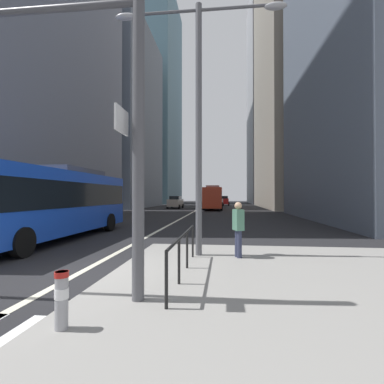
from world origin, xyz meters
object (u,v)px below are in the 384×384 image
(car_oncoming_far, at_px, (175,202))
(car_receding_near, at_px, (224,201))
(car_oncoming_mid, at_px, (105,207))
(bollard_left, at_px, (62,297))
(city_bus_red_receding, at_px, (213,197))
(street_lamp_post, at_px, (199,93))
(city_bus_blue_oncoming, at_px, (53,200))
(car_receding_far, at_px, (219,201))
(traffic_signal_gantry, at_px, (15,84))
(pedestrian_waiting, at_px, (238,227))

(car_oncoming_far, bearing_deg, car_receding_near, 61.14)
(car_oncoming_mid, distance_m, bollard_left, 23.48)
(bollard_left, bearing_deg, city_bus_red_receding, 88.93)
(street_lamp_post, bearing_deg, city_bus_blue_oncoming, 155.28)
(car_receding_near, bearing_deg, city_bus_red_receding, -95.53)
(city_bus_blue_oncoming, relative_size, car_receding_far, 2.60)
(car_oncoming_mid, bearing_deg, city_bus_blue_oncoming, -76.06)
(car_oncoming_mid, relative_size, car_receding_far, 1.04)
(car_oncoming_mid, xyz_separation_m, traffic_signal_gantry, (7.07, -20.58, 3.17))
(car_oncoming_mid, distance_m, traffic_signal_gantry, 21.99)
(traffic_signal_gantry, height_order, pedestrian_waiting, traffic_signal_gantry)
(bollard_left, bearing_deg, street_lamp_post, 74.14)
(traffic_signal_gantry, bearing_deg, pedestrian_waiting, 40.89)
(car_oncoming_mid, bearing_deg, bollard_left, -68.09)
(city_bus_blue_oncoming, relative_size, car_receding_near, 2.40)
(city_bus_red_receding, bearing_deg, bollard_left, -91.07)
(car_receding_far, bearing_deg, city_bus_blue_oncoming, -98.65)
(car_oncoming_far, xyz_separation_m, bollard_left, (5.37, -40.79, -0.39))
(bollard_left, bearing_deg, pedestrian_waiting, 61.57)
(car_receding_far, relative_size, traffic_signal_gantry, 0.59)
(city_bus_red_receding, distance_m, car_receding_far, 13.84)
(city_bus_red_receding, xyz_separation_m, street_lamp_post, (0.76, -32.97, 3.45))
(bollard_left, bearing_deg, car_receding_far, 88.68)
(car_receding_near, xyz_separation_m, bollard_left, (-2.32, -54.74, -0.39))
(car_receding_near, distance_m, pedestrian_waiting, 49.74)
(street_lamp_post, bearing_deg, car_oncoming_far, 100.90)
(city_bus_blue_oncoming, relative_size, city_bus_red_receding, 0.98)
(car_oncoming_mid, bearing_deg, car_oncoming_far, 79.90)
(car_oncoming_mid, height_order, traffic_signal_gantry, traffic_signal_gantry)
(traffic_signal_gantry, height_order, bollard_left, traffic_signal_gantry)
(car_receding_near, relative_size, bollard_left, 5.68)
(car_oncoming_mid, height_order, street_lamp_post, street_lamp_post)
(car_oncoming_far, relative_size, street_lamp_post, 0.56)
(city_bus_red_receding, relative_size, car_oncoming_far, 2.51)
(traffic_signal_gantry, xyz_separation_m, bollard_left, (1.69, -1.19, -3.56))
(traffic_signal_gantry, relative_size, bollard_left, 8.82)
(pedestrian_waiting, bearing_deg, car_oncoming_far, 102.72)
(city_bus_blue_oncoming, distance_m, bollard_left, 10.07)
(car_oncoming_mid, xyz_separation_m, bollard_left, (8.76, -21.78, -0.39))
(city_bus_red_receding, distance_m, car_oncoming_far, 6.68)
(city_bus_blue_oncoming, height_order, bollard_left, city_bus_blue_oncoming)
(city_bus_blue_oncoming, distance_m, car_receding_near, 47.00)
(car_receding_near, distance_m, car_receding_far, 2.98)
(car_receding_far, xyz_separation_m, traffic_signal_gantry, (-2.88, -50.78, 3.17))
(city_bus_red_receding, bearing_deg, car_receding_near, 84.47)
(car_receding_far, height_order, pedestrian_waiting, car_receding_far)
(car_receding_near, relative_size, street_lamp_post, 0.57)
(car_oncoming_far, relative_size, pedestrian_waiting, 2.67)
(city_bus_red_receding, relative_size, pedestrian_waiting, 6.70)
(car_oncoming_far, distance_m, traffic_signal_gantry, 39.89)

